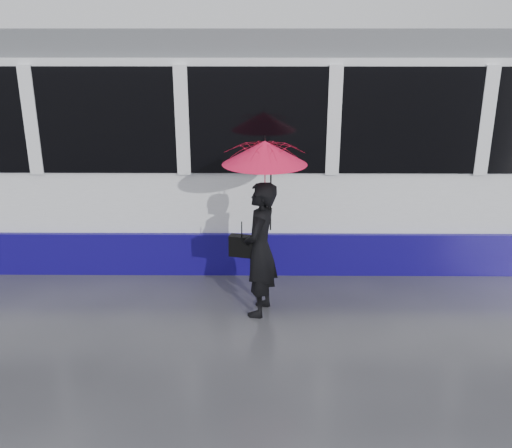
{
  "coord_description": "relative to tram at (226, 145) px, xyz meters",
  "views": [
    {
      "loc": [
        0.02,
        -6.25,
        3.39
      ],
      "look_at": [
        -0.03,
        0.31,
        1.1
      ],
      "focal_mm": 40.0,
      "sensor_mm": 36.0,
      "label": 1
    }
  ],
  "objects": [
    {
      "name": "tram",
      "position": [
        0.0,
        0.0,
        0.0
      ],
      "size": [
        26.0,
        2.56,
        3.35
      ],
      "color": "white",
      "rests_on": "ground"
    },
    {
      "name": "ground",
      "position": [
        0.51,
        -2.5,
        -1.64
      ],
      "size": [
        90.0,
        90.0,
        0.0
      ],
      "primitive_type": "plane",
      "color": "#2B2B30",
      "rests_on": "ground"
    },
    {
      "name": "woman",
      "position": [
        0.53,
        -2.37,
        -0.8
      ],
      "size": [
        0.54,
        0.69,
        1.68
      ],
      "primitive_type": "imported",
      "rotation": [
        0.0,
        0.0,
        -1.82
      ],
      "color": "black",
      "rests_on": "ground"
    },
    {
      "name": "umbrella",
      "position": [
        0.58,
        -2.37,
        0.2
      ],
      "size": [
        1.2,
        1.2,
        1.13
      ],
      "rotation": [
        0.0,
        0.0,
        -0.25
      ],
      "color": "#FF1572",
      "rests_on": "ground"
    },
    {
      "name": "handbag",
      "position": [
        0.31,
        -2.35,
        -0.76
      ],
      "size": [
        0.32,
        0.2,
        0.44
      ],
      "rotation": [
        0.0,
        0.0,
        -0.25
      ],
      "color": "black",
      "rests_on": "ground"
    },
    {
      "name": "rails",
      "position": [
        0.51,
        -0.0,
        -1.63
      ],
      "size": [
        34.0,
        1.51,
        0.02
      ],
      "color": "#3F3D38",
      "rests_on": "ground"
    }
  ]
}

